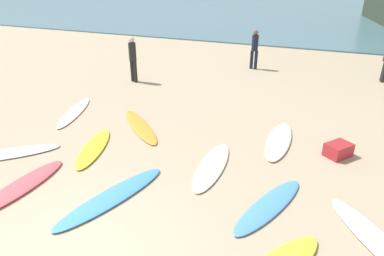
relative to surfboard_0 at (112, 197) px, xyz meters
The scene contains 14 objects.
ocean_water 35.36m from the surfboard_0, 89.85° to the left, with size 120.00×40.00×0.08m, color slate.
surfboard_0 is the anchor object (origin of this frame).
surfboard_1 4.81m from the surfboard_0, 138.08° to the left, with size 0.48×2.45×0.07m, color #F1E2CE.
surfboard_2 2.18m from the surfboard_0, 136.01° to the left, with size 0.52×2.09×0.07m, color yellow.
surfboard_3 4.74m from the surfboard_0, ahead, with size 0.51×2.28×0.09m, color white.
surfboard_4 1.96m from the surfboard_0, 168.70° to the right, with size 0.55×2.15×0.09m, color #E1525C.
surfboard_5 2.31m from the surfboard_0, 51.69° to the left, with size 0.57×2.20×0.07m, color #E4EAC7.
surfboard_6 3.27m from the surfboard_0, 110.35° to the left, with size 0.49×2.50×0.07m, color #F69D30.
surfboard_7 3.33m from the surfboard_0, behind, with size 0.57×2.30×0.07m, color silver.
surfboard_8 3.03m from the surfboard_0, 16.97° to the left, with size 0.49×2.20×0.07m, color #4E95DA.
surfboard_9 4.49m from the surfboard_0, 53.97° to the left, with size 0.59×2.28×0.08m, color silver.
beachgoer_mid 10.43m from the surfboard_0, 87.63° to the left, with size 0.34×0.32×1.70m.
beachgoer_far 7.64m from the surfboard_0, 117.54° to the left, with size 0.37×0.37×1.76m.
beach_cooler 5.32m from the surfboard_0, 40.31° to the left, with size 0.60×0.43×0.32m, color #B2282D.
Camera 1 is at (3.39, -2.79, 4.08)m, focal length 31.73 mm.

